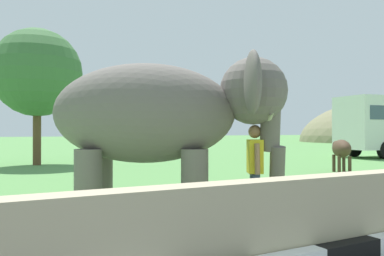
% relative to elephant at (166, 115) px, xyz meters
% --- Properties ---
extents(barrier_parapet, '(28.00, 0.36, 1.00)m').
position_rel_elephant_xyz_m(barrier_parapet, '(-0.66, -2.62, -1.32)').
color(barrier_parapet, tan).
rests_on(barrier_parapet, ground_plane).
extents(elephant, '(3.98, 3.37, 2.82)m').
position_rel_elephant_xyz_m(elephant, '(0.00, 0.00, 0.00)').
color(elephant, '#68605B').
rests_on(elephant, ground_plane).
extents(person_handler, '(0.40, 0.62, 1.66)m').
position_rel_elephant_xyz_m(person_handler, '(1.41, -0.62, -0.89)').
color(person_handler, navy).
rests_on(person_handler, ground_plane).
extents(cow_near, '(1.46, 1.77, 1.23)m').
position_rel_elephant_xyz_m(cow_near, '(8.94, 4.09, -0.95)').
color(cow_near, '#473323').
rests_on(cow_near, ground_plane).
extents(tree_distant, '(3.99, 3.99, 6.19)m').
position_rel_elephant_xyz_m(tree_distant, '(-0.54, 12.97, 2.36)').
color(tree_distant, brown).
rests_on(tree_distant, ground_plane).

